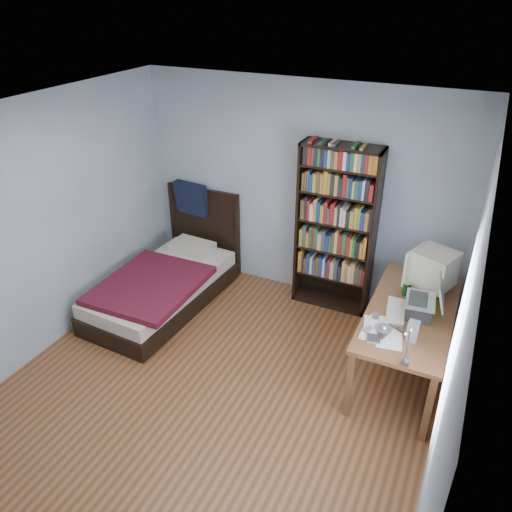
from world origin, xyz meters
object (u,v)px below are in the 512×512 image
crt_monitor (432,268)px  speaker (413,331)px  desk (415,312)px  bed (166,282)px  laptop (422,305)px  keyboard (396,311)px  desk_lamp (387,337)px  soda_can (406,289)px  bookshelf (336,229)px

crt_monitor → speaker: crt_monitor is taller
desk → crt_monitor: size_ratio=3.35×
speaker → bed: 2.94m
laptop → keyboard: size_ratio=1.00×
desk_lamp → keyboard: (-0.09, 1.05, -0.48)m
soda_can → bed: size_ratio=0.06×
desk_lamp → desk: bearing=88.9°
bookshelf → bed: bearing=-155.7°
desk → soda_can: soda_can is taller
bookshelf → keyboard: bearing=-47.4°
bookshelf → bed: bookshelf is taller
speaker → keyboard: bearing=122.4°
desk_lamp → bed: (-2.73, 1.21, -0.97)m
desk → crt_monitor: crt_monitor is taller
speaker → bookshelf: size_ratio=0.09×
desk → speaker: (0.08, -0.89, 0.40)m
desk → keyboard: (-0.13, -0.54, 0.33)m
speaker → desk_lamp: bearing=-96.6°
desk_lamp → bookshelf: 2.24m
keyboard → crt_monitor: bearing=59.2°
desk → bed: (-2.76, -0.39, -0.16)m
bookshelf → bed: (-1.76, -0.80, -0.70)m
desk → crt_monitor: 0.56m
keyboard → bookshelf: bookshelf is taller
desk → speaker: size_ratio=8.96×
crt_monitor → bed: 2.96m
bookshelf → desk_lamp: bearing=-64.2°
laptop → desk_lamp: size_ratio=0.65×
laptop → bed: bearing=177.6°
bookshelf → bed: 2.06m
desk_lamp → soda_can: (-0.07, 1.39, -0.44)m
desk → bookshelf: bearing=157.9°
crt_monitor → laptop: size_ratio=1.19×
laptop → bed: bed is taller
keyboard → speaker: speaker is taller
desk_lamp → bookshelf: size_ratio=0.32×
crt_monitor → keyboard: crt_monitor is taller
keyboard → soda_can: soda_can is taller
speaker → soda_can: 0.70m
crt_monitor → speaker: bearing=-90.5°
desk_lamp → soda_can: size_ratio=4.91×
speaker → bookshelf: (-1.08, 1.29, 0.14)m
keyboard → speaker: 0.41m
speaker → bookshelf: 1.69m
desk_lamp → keyboard: desk_lamp is taller
laptop → speaker: bearing=-91.3°
crt_monitor → soda_can: size_ratio=3.84×
soda_can → bookshelf: 1.11m
speaker → crt_monitor: bearing=91.6°
keyboard → bookshelf: (-0.88, 0.95, 0.22)m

